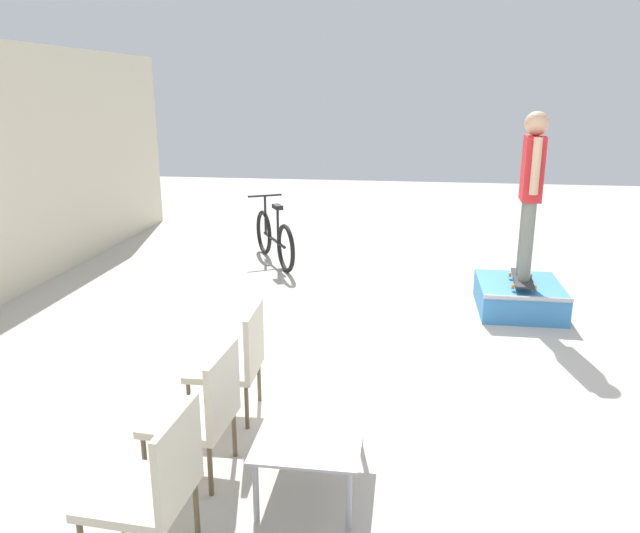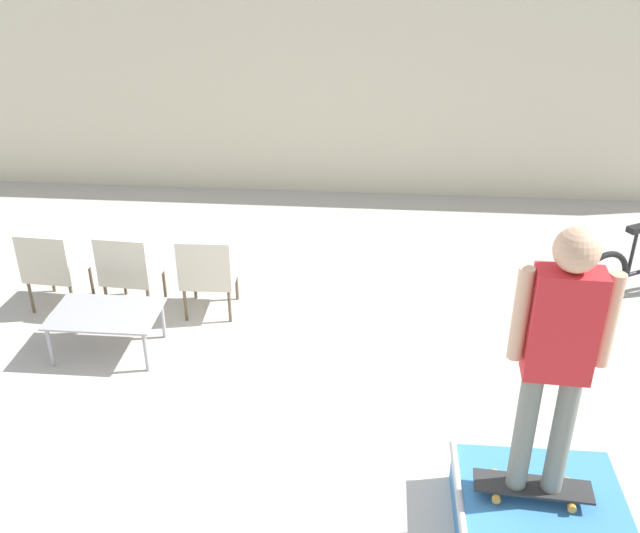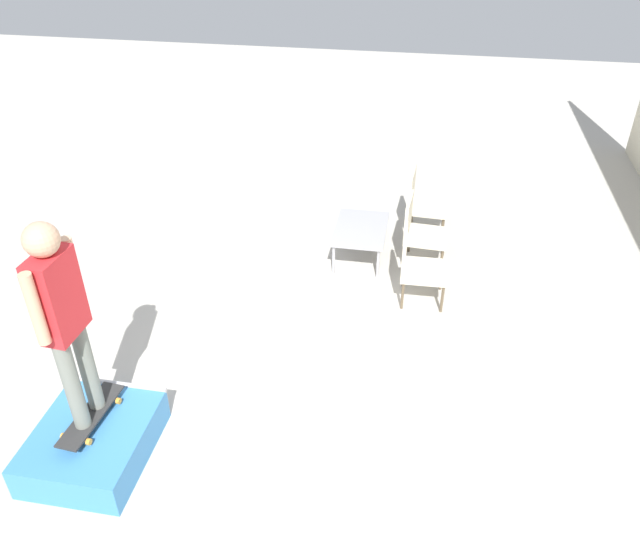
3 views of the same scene
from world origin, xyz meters
name	(u,v)px [view 2 (image 2 of 3)]	position (x,y,z in m)	size (l,w,h in m)	color
ground_plane	(291,418)	(0.00, 0.00, 0.00)	(24.00, 24.00, 0.00)	#B7B2A8
house_wall_back	(333,86)	(0.00, 4.99, 1.50)	(12.00, 0.06, 3.00)	beige
skate_ramp_box	(538,514)	(1.76, -1.02, 0.16)	(1.09, 0.91, 0.34)	#3D84C6
skateboard_on_ramp	(533,487)	(1.69, -1.03, 0.40)	(0.76, 0.30, 0.07)	#2D2D2D
person_skater	(559,345)	(1.69, -1.03, 1.49)	(0.57, 0.25, 1.81)	gray
coffee_table	(106,317)	(-1.79, 0.81, 0.38)	(0.97, 0.64, 0.42)	#9E9EA3
patio_chair_left	(53,267)	(-2.57, 1.53, 0.47)	(0.55, 0.55, 0.87)	brown
patio_chair_center	(129,270)	(-1.79, 1.53, 0.47)	(0.55, 0.55, 0.87)	brown
patio_chair_right	(208,273)	(-1.00, 1.53, 0.47)	(0.53, 0.53, 0.87)	brown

